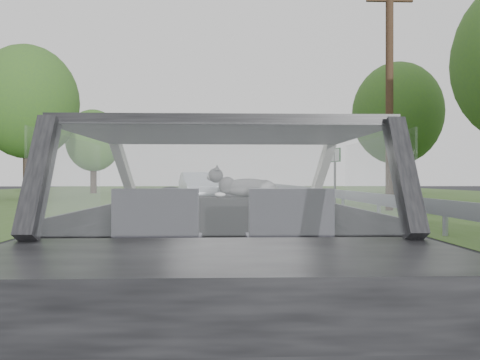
{
  "coord_description": "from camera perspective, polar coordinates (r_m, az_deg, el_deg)",
  "views": [
    {
      "loc": [
        -0.0,
        -3.17,
        1.15
      ],
      "look_at": [
        0.13,
        0.52,
        1.14
      ],
      "focal_mm": 35.0,
      "sensor_mm": 36.0,
      "label": 1
    }
  ],
  "objects": [
    {
      "name": "tree_5",
      "position": [
        28.86,
        -24.43,
        6.18
      ],
      "size": [
        6.29,
        6.29,
        8.38
      ],
      "primitive_type": null,
      "rotation": [
        0.0,
        0.0,
        0.15
      ],
      "color": "#315526",
      "rests_on": "ground"
    },
    {
      "name": "cat",
      "position": [
        3.8,
        1.0,
        -0.8
      ],
      "size": [
        0.58,
        0.18,
        0.26
      ],
      "primitive_type": "ellipsoid",
      "rotation": [
        0.0,
        0.0,
        -0.01
      ],
      "color": "gray",
      "rests_on": "dashboard"
    },
    {
      "name": "dashboard",
      "position": [
        3.8,
        -1.98,
        -4.34
      ],
      "size": [
        1.58,
        0.45,
        0.3
      ],
      "primitive_type": "cube",
      "color": "black",
      "rests_on": "subject_car"
    },
    {
      "name": "utility_pole",
      "position": [
        17.99,
        17.76,
        9.97
      ],
      "size": [
        0.33,
        0.33,
        8.44
      ],
      "primitive_type": "cylinder",
      "rotation": [
        0.0,
        0.0,
        0.23
      ],
      "color": "#4F3421",
      "rests_on": "ground"
    },
    {
      "name": "tree_6",
      "position": [
        38.52,
        -17.44,
        3.19
      ],
      "size": [
        4.85,
        4.85,
        6.41
      ],
      "primitive_type": null,
      "rotation": [
        0.0,
        0.0,
        -0.16
      ],
      "color": "#315526",
      "rests_on": "ground"
    },
    {
      "name": "guardrail",
      "position": [
        13.86,
        16.1,
        -2.21
      ],
      "size": [
        0.05,
        90.0,
        0.32
      ],
      "primitive_type": "cube",
      "color": "gray",
      "rests_on": "ground"
    },
    {
      "name": "other_car",
      "position": [
        23.39,
        -5.12,
        -0.86
      ],
      "size": [
        2.59,
        4.75,
        1.48
      ],
      "primitive_type": "imported",
      "rotation": [
        0.0,
        0.0,
        0.19
      ],
      "color": "silver",
      "rests_on": "ground"
    },
    {
      "name": "driver_seat",
      "position": [
        2.92,
        -9.89,
        -5.12
      ],
      "size": [
        0.5,
        0.72,
        0.42
      ],
      "primitive_type": "cube",
      "color": "#28272D",
      "rests_on": "subject_car"
    },
    {
      "name": "subject_car",
      "position": [
        3.2,
        -1.98,
        -7.46
      ],
      "size": [
        1.8,
        4.0,
        1.45
      ],
      "primitive_type": "cube",
      "color": "black",
      "rests_on": "ground"
    },
    {
      "name": "highway_sign",
      "position": [
        20.81,
        11.5,
        0.39
      ],
      "size": [
        0.33,
        0.99,
        2.48
      ],
      "primitive_type": "cube",
      "rotation": [
        0.0,
        0.0,
        0.24
      ],
      "color": "#16571D",
      "rests_on": "ground"
    },
    {
      "name": "tree_2",
      "position": [
        25.97,
        18.63,
        5.39
      ],
      "size": [
        5.09,
        5.09,
        7.05
      ],
      "primitive_type": null,
      "rotation": [
        0.0,
        0.0,
        -0.1
      ],
      "color": "#315526",
      "rests_on": "ground"
    },
    {
      "name": "passenger_seat",
      "position": [
        2.92,
        5.93,
        -5.12
      ],
      "size": [
        0.5,
        0.72,
        0.42
      ],
      "primitive_type": "cube",
      "color": "#28272D",
      "rests_on": "subject_car"
    },
    {
      "name": "steering_wheel",
      "position": [
        3.53,
        -8.51,
        -3.56
      ],
      "size": [
        0.36,
        0.36,
        0.04
      ],
      "primitive_type": "torus",
      "color": "black",
      "rests_on": "dashboard"
    },
    {
      "name": "tree_3",
      "position": [
        38.76,
        18.58,
        5.01
      ],
      "size": [
        7.29,
        7.29,
        8.88
      ],
      "primitive_type": null,
      "rotation": [
        0.0,
        0.0,
        0.29
      ],
      "color": "#315526",
      "rests_on": "ground"
    },
    {
      "name": "ground",
      "position": [
        3.37,
        -1.98,
        -19.78
      ],
      "size": [
        140.0,
        140.0,
        0.0
      ],
      "primitive_type": "plane",
      "color": "black",
      "rests_on": "ground"
    }
  ]
}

